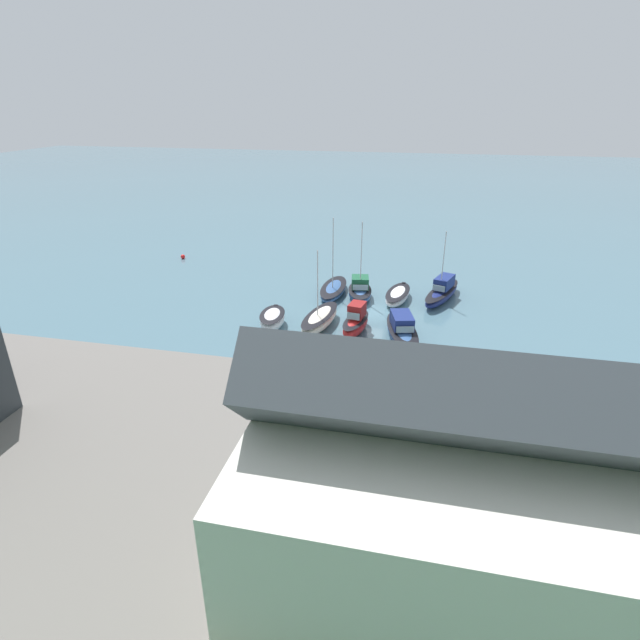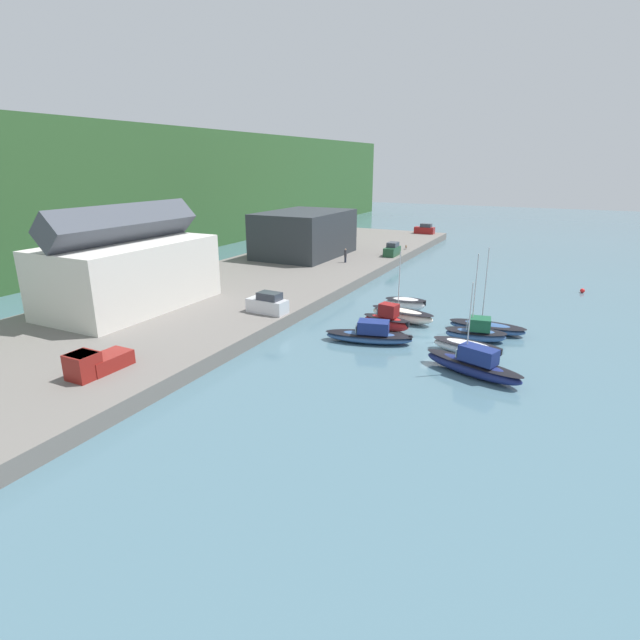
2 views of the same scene
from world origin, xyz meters
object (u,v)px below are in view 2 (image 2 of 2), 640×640
Objects in this scene: moored_boat_4 at (473,365)px; parked_car_2 at (268,304)px; moored_boat_3 at (405,304)px; parked_car_0 at (425,229)px; moored_boat_6 at (476,332)px; person_on_quay at (345,255)px; parked_car_1 at (392,250)px; moored_boat_7 at (487,327)px; moored_boat_2 at (402,315)px; mooring_buoy_0 at (582,291)px; moored_boat_5 at (467,347)px; moored_boat_1 at (387,320)px; moored_boat_0 at (370,335)px; dog_on_quay at (406,247)px; pickup_truck_1 at (95,363)px.

moored_boat_4 is 1.97× the size of parked_car_2.
parked_car_0 is (54.33, 12.75, 1.44)m from moored_boat_3.
moored_boat_6 is 3.83× the size of person_on_quay.
moored_boat_4 is 45.80m from parked_car_1.
moored_boat_7 is 1.99× the size of parked_car_0.
parked_car_0 reaches higher than person_on_quay.
parked_car_0 is at bearing 4.48° from parked_car_2.
moored_boat_2 is 13.02× the size of mooring_buoy_0.
person_on_quay is at bearing 57.72° from moored_boat_4.
moored_boat_5 is 3.96m from moored_boat_6.
parked_car_2 reaches higher than moored_boat_5.
moored_boat_7 is (6.87, -0.61, -0.10)m from moored_boat_5.
moored_boat_4 is 1.99× the size of parked_car_1.
moored_boat_1 is 9.84m from moored_boat_7.
parked_car_2 is at bearing 128.00° from moored_boat_3.
moored_boat_0 is at bearing 149.13° from mooring_buoy_0.
moored_boat_4 is at bearing -86.45° from dog_on_quay.
moored_boat_7 reaches higher than moored_boat_1.
mooring_buoy_0 is (25.51, -17.52, -0.73)m from moored_boat_1.
mooring_buoy_0 is (-7.81, -28.33, -1.94)m from parked_car_1.
dog_on_quay is (7.14, -0.17, -0.46)m from parked_car_1.
moored_boat_0 is at bearing 110.21° from moored_boat_6.
moored_boat_2 is 0.90× the size of moored_boat_6.
moored_boat_6 reaches higher than moored_boat_1.
pickup_truck_1 is 63.16m from dog_on_quay.
moored_boat_4 is (-15.19, -10.23, 0.11)m from moored_boat_3.
moored_boat_1 is 12.38m from moored_boat_4.
moored_boat_3 reaches higher than mooring_buoy_0.
person_on_quay is (28.13, 3.79, 0.18)m from parked_car_2.
moored_boat_7 is at bearing -57.93° from moored_boat_1.
moored_boat_7 is at bearing -130.17° from person_on_quay.
moored_boat_1 is 41.84m from dog_on_quay.
parked_car_1 is 0.99× the size of parked_car_2.
moored_boat_4 is 3.95× the size of person_on_quay.
moored_boat_1 is 26.77m from pickup_truck_1.
moored_boat_7 is (3.77, -9.07, -0.48)m from moored_boat_1.
moored_boat_3 is 8.50× the size of mooring_buoy_0.
moored_boat_7 reaches higher than moored_boat_0.
person_on_quay is at bearing 92.10° from mooring_buoy_0.
moored_boat_2 is 0.88× the size of moored_boat_4.
moored_boat_2 is 1.56× the size of pickup_truck_1.
moored_boat_2 reaches higher than moored_boat_1.
moored_boat_7 reaches higher than moored_boat_3.
moored_boat_3 is at bearing -138.37° from person_on_quay.
dog_on_quay reaches higher than mooring_buoy_0.
parked_car_1 reaches higher than moored_boat_3.
moored_boat_4 is 40.57m from person_on_quay.
moored_boat_3 is at bearing 53.50° from moored_boat_4.
parked_car_2 is (-7.59, 20.54, 1.69)m from moored_boat_7.
moored_boat_2 is 1.75× the size of parked_car_1.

